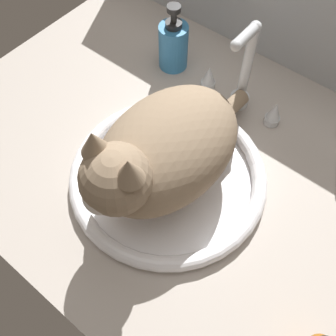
% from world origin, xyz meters
% --- Properties ---
extents(countertop, '(1.05, 0.70, 0.03)m').
position_xyz_m(countertop, '(0.00, 0.00, 0.01)').
color(countertop, '#ADA399').
rests_on(countertop, ground).
extents(backsplash_wall, '(1.05, 0.02, 0.32)m').
position_xyz_m(backsplash_wall, '(0.00, 0.36, 0.16)').
color(backsplash_wall, '#B2B7BC').
rests_on(backsplash_wall, ground).
extents(sink_basin, '(0.37, 0.37, 0.03)m').
position_xyz_m(sink_basin, '(-0.01, -0.06, 0.04)').
color(sink_basin, white).
rests_on(sink_basin, countertop).
extents(faucet, '(0.19, 0.09, 0.21)m').
position_xyz_m(faucet, '(-0.01, 0.18, 0.11)').
color(faucet, silver).
rests_on(faucet, countertop).
extents(cat, '(0.21, 0.41, 0.20)m').
position_xyz_m(cat, '(-0.01, -0.08, 0.14)').
color(cat, '#8C755B').
rests_on(cat, sink_basin).
extents(soap_pump_bottle, '(0.07, 0.07, 0.15)m').
position_xyz_m(soap_pump_bottle, '(-0.19, 0.20, 0.09)').
color(soap_pump_bottle, teal).
rests_on(soap_pump_bottle, countertop).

